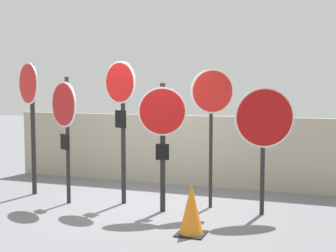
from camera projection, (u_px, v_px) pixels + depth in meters
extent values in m
plane|color=slate|center=(139.00, 205.00, 7.94)|extent=(40.00, 40.00, 0.00)
cube|color=#A89E89|center=(174.00, 150.00, 9.62)|extent=(7.27, 0.12, 1.43)
cylinder|color=black|center=(33.00, 130.00, 8.69)|extent=(0.08, 0.08, 2.43)
cylinder|color=white|center=(29.00, 84.00, 8.57)|extent=(0.67, 0.41, 0.77)
cylinder|color=red|center=(28.00, 84.00, 8.56)|extent=(0.62, 0.38, 0.71)
cylinder|color=black|center=(68.00, 141.00, 8.01)|extent=(0.07, 0.07, 2.18)
cylinder|color=white|center=(64.00, 105.00, 7.92)|extent=(0.69, 0.40, 0.78)
cylinder|color=red|center=(63.00, 105.00, 7.91)|extent=(0.64, 0.37, 0.72)
cube|color=black|center=(65.00, 142.00, 7.97)|extent=(0.24, 0.15, 0.26)
cylinder|color=black|center=(123.00, 134.00, 7.99)|extent=(0.08, 0.08, 2.41)
cylinder|color=white|center=(120.00, 82.00, 7.87)|extent=(0.67, 0.29, 0.71)
cylinder|color=red|center=(119.00, 82.00, 7.85)|extent=(0.62, 0.27, 0.65)
cube|color=black|center=(120.00, 119.00, 7.92)|extent=(0.24, 0.12, 0.30)
cylinder|color=black|center=(163.00, 148.00, 7.48)|extent=(0.09, 0.09, 2.07)
cylinder|color=white|center=(162.00, 111.00, 7.36)|extent=(0.75, 0.23, 0.77)
cylinder|color=red|center=(162.00, 111.00, 7.34)|extent=(0.69, 0.22, 0.71)
cube|color=black|center=(162.00, 152.00, 7.42)|extent=(0.21, 0.08, 0.26)
cylinder|color=black|center=(211.00, 142.00, 7.72)|extent=(0.06, 0.06, 2.20)
cylinder|color=white|center=(212.00, 91.00, 7.60)|extent=(0.62, 0.42, 0.73)
cylinder|color=red|center=(213.00, 91.00, 7.58)|extent=(0.57, 0.39, 0.67)
cylinder|color=black|center=(263.00, 153.00, 7.30)|extent=(0.07, 0.07, 1.95)
cylinder|color=white|center=(264.00, 118.00, 7.19)|extent=(0.86, 0.40, 0.93)
cylinder|color=#AD0F0F|center=(265.00, 118.00, 7.17)|extent=(0.81, 0.38, 0.87)
cube|color=black|center=(191.00, 234.00, 6.38)|extent=(0.39, 0.39, 0.02)
cone|color=orange|center=(191.00, 208.00, 6.35)|extent=(0.33, 0.33, 0.69)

